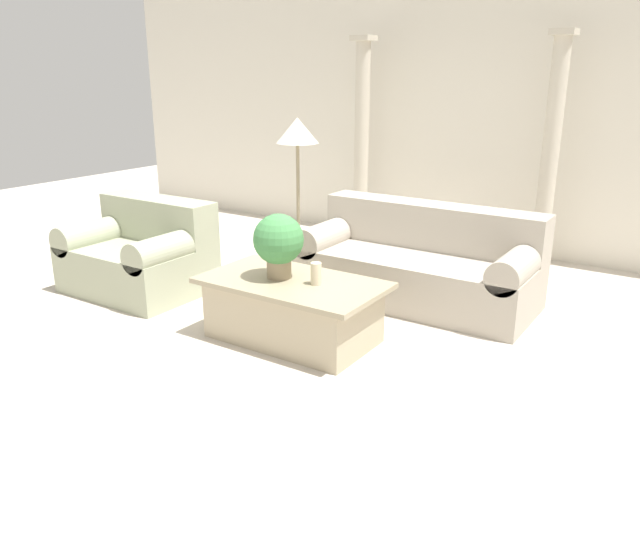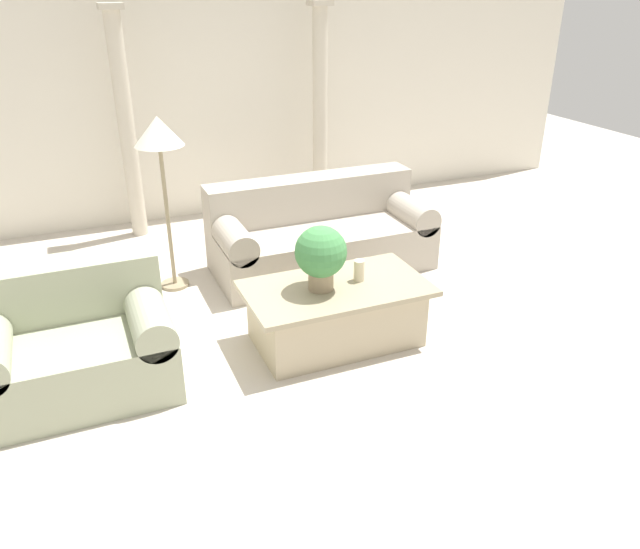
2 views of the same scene
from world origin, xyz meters
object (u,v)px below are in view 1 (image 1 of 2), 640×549
at_px(sofa_long, 420,263).
at_px(floor_lamp, 297,139).
at_px(loveseat, 141,253).
at_px(coffee_table, 293,309).
at_px(potted_plant, 279,242).

distance_m(sofa_long, floor_lamp, 1.76).
bearing_deg(loveseat, coffee_table, -5.14).
relative_size(coffee_table, potted_plant, 2.81).
distance_m(loveseat, floor_lamp, 1.89).
bearing_deg(loveseat, sofa_long, 27.23).
bearing_deg(coffee_table, sofa_long, 72.48).
bearing_deg(sofa_long, potted_plant, -112.17).
bearing_deg(potted_plant, coffee_table, -0.45).
height_order(sofa_long, loveseat, same).
distance_m(sofa_long, loveseat, 2.63).
height_order(sofa_long, coffee_table, sofa_long).
bearing_deg(sofa_long, coffee_table, -107.52).
height_order(potted_plant, floor_lamp, floor_lamp).
xyz_separation_m(potted_plant, floor_lamp, (-0.87, 1.48, 0.59)).
relative_size(sofa_long, potted_plant, 4.19).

